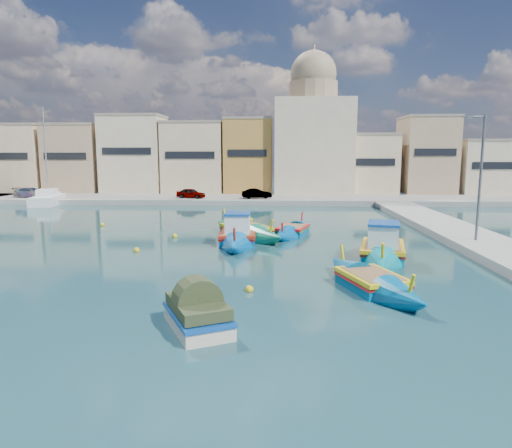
% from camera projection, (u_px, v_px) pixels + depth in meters
% --- Properties ---
extents(ground, '(160.00, 160.00, 0.00)m').
position_uv_depth(ground, '(171.00, 269.00, 22.86)').
color(ground, '#143C3A').
rests_on(ground, ground).
extents(north_quay, '(80.00, 8.00, 0.60)m').
position_uv_depth(north_quay, '(232.00, 200.00, 54.40)').
color(north_quay, gray).
rests_on(north_quay, ground).
extents(north_townhouses, '(83.20, 7.87, 10.19)m').
position_uv_depth(north_townhouses, '(287.00, 159.00, 60.66)').
color(north_townhouses, '#D1B691').
rests_on(north_townhouses, ground).
extents(church_block, '(10.00, 10.00, 19.10)m').
position_uv_depth(church_block, '(312.00, 133.00, 60.62)').
color(church_block, beige).
rests_on(church_block, ground).
extents(quay_street_lamp, '(1.18, 0.16, 8.00)m').
position_uv_depth(quay_street_lamp, '(479.00, 177.00, 27.35)').
color(quay_street_lamp, '#595B60').
rests_on(quay_street_lamp, ground).
extents(parked_cars, '(30.55, 2.20, 1.17)m').
position_uv_depth(parked_cars, '(137.00, 193.00, 53.27)').
color(parked_cars, '#4C1919').
rests_on(parked_cars, north_quay).
extents(luzzu_turquoise_cabin, '(4.42, 10.27, 3.22)m').
position_uv_depth(luzzu_turquoise_cabin, '(383.00, 251.00, 25.22)').
color(luzzu_turquoise_cabin, '#00869D').
rests_on(luzzu_turquoise_cabin, ground).
extents(luzzu_blue_cabin, '(2.30, 8.88, 3.14)m').
position_uv_depth(luzzu_blue_cabin, '(238.00, 237.00, 29.46)').
color(luzzu_blue_cabin, '#005EAD').
rests_on(luzzu_blue_cabin, ground).
extents(luzzu_cyan_mid, '(3.90, 7.72, 2.23)m').
position_uv_depth(luzzu_cyan_mid, '(293.00, 231.00, 32.65)').
color(luzzu_cyan_mid, '#00559C').
rests_on(luzzu_cyan_mid, ground).
extents(luzzu_green, '(6.86, 8.56, 2.79)m').
position_uv_depth(luzzu_green, '(246.00, 232.00, 31.77)').
color(luzzu_green, '#0A7051').
rests_on(luzzu_green, ground).
extents(luzzu_cyan_south, '(4.34, 8.00, 2.42)m').
position_uv_depth(luzzu_cyan_south, '(372.00, 283.00, 19.46)').
color(luzzu_cyan_south, '#006098').
rests_on(luzzu_cyan_south, ground).
extents(tender_near, '(2.85, 3.50, 1.52)m').
position_uv_depth(tender_near, '(198.00, 315.00, 15.05)').
color(tender_near, beige).
rests_on(tender_near, ground).
extents(yacht_north, '(4.04, 9.10, 11.74)m').
position_uv_depth(yacht_north, '(53.00, 199.00, 53.37)').
color(yacht_north, white).
rests_on(yacht_north, ground).
extents(mooring_buoys, '(20.64, 20.74, 0.36)m').
position_uv_depth(mooring_buoys, '(209.00, 242.00, 29.60)').
color(mooring_buoys, yellow).
rests_on(mooring_buoys, ground).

